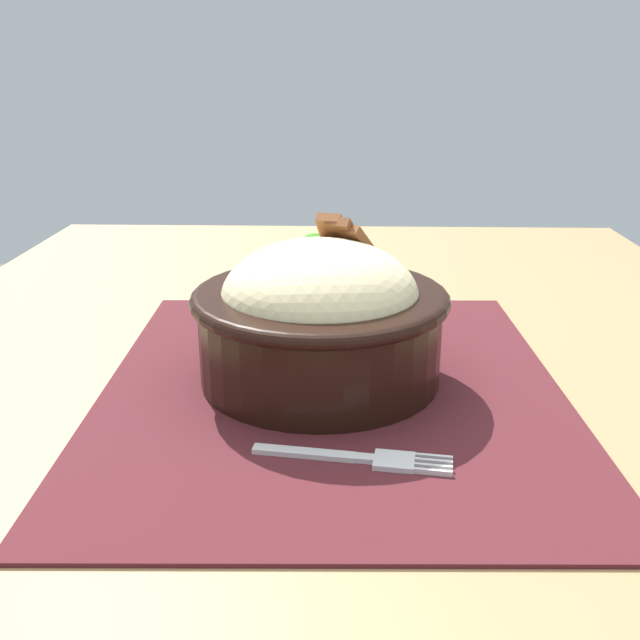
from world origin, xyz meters
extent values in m
cube|color=#99754C|center=(0.00, 0.00, 0.72)|extent=(1.16, 0.85, 0.03)
cylinder|color=olive|center=(-0.52, -0.36, 0.35)|extent=(0.04, 0.04, 0.71)
cylinder|color=olive|center=(-0.52, 0.36, 0.35)|extent=(0.04, 0.04, 0.71)
cube|color=#47191E|center=(0.02, 0.00, 0.74)|extent=(0.44, 0.37, 0.00)
cylinder|color=black|center=(0.01, -0.01, 0.78)|extent=(0.19, 0.19, 0.07)
torus|color=black|center=(0.01, -0.01, 0.81)|extent=(0.20, 0.20, 0.01)
ellipsoid|color=beige|center=(0.01, -0.01, 0.81)|extent=(0.20, 0.20, 0.09)
sphere|color=#34761E|center=(-0.05, -0.02, 0.83)|extent=(0.03, 0.03, 0.03)
sphere|color=#34761E|center=(0.01, 0.01, 0.83)|extent=(0.03, 0.03, 0.03)
cylinder|color=orange|center=(-0.01, 0.02, 0.83)|extent=(0.03, 0.01, 0.01)
cube|color=brown|center=(-0.03, 0.02, 0.84)|extent=(0.04, 0.04, 0.04)
cube|color=brown|center=(-0.04, 0.01, 0.84)|extent=(0.05, 0.04, 0.04)
cube|color=brown|center=(-0.04, 0.00, 0.84)|extent=(0.05, 0.03, 0.05)
cube|color=silver|center=(0.13, -0.02, 0.74)|extent=(0.02, 0.07, 0.00)
cube|color=silver|center=(0.14, 0.02, 0.74)|extent=(0.01, 0.01, 0.00)
cube|color=silver|center=(0.14, 0.04, 0.74)|extent=(0.03, 0.03, 0.00)
cube|color=silver|center=(0.15, 0.06, 0.74)|extent=(0.01, 0.02, 0.00)
cube|color=silver|center=(0.15, 0.07, 0.74)|extent=(0.01, 0.02, 0.00)
cube|color=silver|center=(0.14, 0.07, 0.74)|extent=(0.01, 0.02, 0.00)
cube|color=silver|center=(0.13, 0.07, 0.74)|extent=(0.01, 0.02, 0.00)
camera|label=1|loc=(0.55, 0.01, 0.98)|focal=40.68mm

